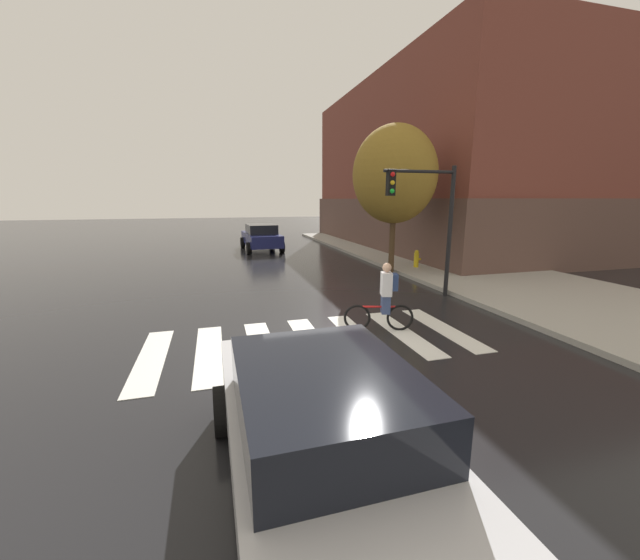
# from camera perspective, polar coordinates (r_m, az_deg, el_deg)

# --- Properties ---
(ground_plane) EXTENTS (120.00, 120.00, 0.00)m
(ground_plane) POSITION_cam_1_polar(r_m,az_deg,el_deg) (8.59, -1.07, -9.44)
(ground_plane) COLOR black
(sidewalk) EXTENTS (6.50, 50.00, 0.15)m
(sidewalk) POSITION_cam_1_polar(r_m,az_deg,el_deg) (13.60, 37.53, -3.52)
(sidewalk) COLOR #9E9B93
(sidewalk) RESTS_ON ground
(crosswalk_stripes) EXTENTS (7.31, 3.23, 0.01)m
(crosswalk_stripes) POSITION_cam_1_polar(r_m,az_deg,el_deg) (8.58, -1.18, -9.41)
(crosswalk_stripes) COLOR silver
(crosswalk_stripes) RESTS_ON ground
(manhole_cover) EXTENTS (0.64, 0.64, 0.01)m
(manhole_cover) POSITION_cam_1_polar(r_m,az_deg,el_deg) (7.52, 9.43, -12.87)
(manhole_cover) COLOR #473D1E
(manhole_cover) RESTS_ON ground
(sedan_near) EXTENTS (2.20, 4.62, 1.59)m
(sedan_near) POSITION_cam_1_polar(r_m,az_deg,el_deg) (4.16, 0.28, -22.25)
(sedan_near) COLOR #B7B7BC
(sedan_near) RESTS_ON ground
(sedan_mid) EXTENTS (2.40, 4.81, 1.63)m
(sedan_mid) POSITION_cam_1_polar(r_m,az_deg,el_deg) (23.94, -8.96, 6.52)
(sedan_mid) COLOR navy
(sedan_mid) RESTS_ON ground
(cyclist) EXTENTS (1.66, 0.53, 1.69)m
(cyclist) POSITION_cam_1_polar(r_m,az_deg,el_deg) (9.18, 9.81, -2.64)
(cyclist) COLOR black
(cyclist) RESTS_ON ground
(traffic_light_near) EXTENTS (2.47, 0.28, 4.20)m
(traffic_light_near) POSITION_cam_1_polar(r_m,az_deg,el_deg) (12.41, 16.23, 10.33)
(traffic_light_near) COLOR black
(traffic_light_near) RESTS_ON ground
(fire_hydrant) EXTENTS (0.33, 0.22, 0.78)m
(fire_hydrant) POSITION_cam_1_polar(r_m,az_deg,el_deg) (17.46, 14.50, 3.16)
(fire_hydrant) COLOR gold
(fire_hydrant) RESTS_ON sidewalk
(street_tree_near) EXTENTS (3.46, 3.46, 6.15)m
(street_tree_near) POSITION_cam_1_polar(r_m,az_deg,el_deg) (16.21, 11.33, 15.48)
(street_tree_near) COLOR #4C3823
(street_tree_near) RESTS_ON ground
(corner_building) EXTENTS (18.20, 21.19, 10.54)m
(corner_building) POSITION_cam_1_polar(r_m,az_deg,el_deg) (29.76, 23.80, 15.21)
(corner_building) COLOR brown
(corner_building) RESTS_ON ground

